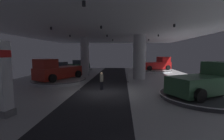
{
  "coord_description": "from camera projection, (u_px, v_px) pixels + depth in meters",
  "views": [
    {
      "loc": [
        1.7,
        -12.57,
        3.21
      ],
      "look_at": [
        0.54,
        4.39,
        1.4
      ],
      "focal_mm": 24.81,
      "sensor_mm": 36.0,
      "label": 1
    }
  ],
  "objects": [
    {
      "name": "column_left",
      "position": [
        85.0,
        57.0,
        22.12
      ],
      "size": [
        1.19,
        1.19,
        5.5
      ],
      "color": "silver",
      "rests_on": "ground"
    },
    {
      "name": "pickup_truck_near_right",
      "position": [
        207.0,
        81.0,
        11.09
      ],
      "size": [
        5.67,
        4.44,
        2.3
      ],
      "color": "#2D5638",
      "rests_on": "display_platform_near_right"
    },
    {
      "name": "display_platform_far_left",
      "position": [
        59.0,
        75.0,
        22.38
      ],
      "size": [
        4.78,
        4.78,
        0.31
      ],
      "color": "#333338",
      "rests_on": "ground"
    },
    {
      "name": "stanchion_a",
      "position": [
        83.0,
        79.0,
        17.19
      ],
      "size": [
        0.28,
        0.28,
        1.01
      ],
      "color": "#333338",
      "rests_on": "ground"
    },
    {
      "name": "ground",
      "position": [
        102.0,
        92.0,
        12.93
      ],
      "size": [
        24.0,
        44.0,
        0.06
      ],
      "color": "#B2B2B7"
    },
    {
      "name": "display_platform_near_right",
      "position": [
        203.0,
        96.0,
        11.08
      ],
      "size": [
        5.96,
        5.96,
        0.3
      ],
      "color": "#333338",
      "rests_on": "ground"
    },
    {
      "name": "pickup_truck_mid_left",
      "position": [
        57.0,
        71.0,
        17.13
      ],
      "size": [
        4.35,
        5.69,
        2.3
      ],
      "color": "maroon",
      "rests_on": "display_platform_mid_left"
    },
    {
      "name": "column_right",
      "position": [
        139.0,
        57.0,
        19.51
      ],
      "size": [
        1.56,
        1.56,
        5.5
      ],
      "color": "silver",
      "rests_on": "ground"
    },
    {
      "name": "display_platform_mid_left",
      "position": [
        59.0,
        80.0,
        17.52
      ],
      "size": [
        5.94,
        5.94,
        0.35
      ],
      "color": "#B7B7BC",
      "rests_on": "ground"
    },
    {
      "name": "display_car_deep_left",
      "position": [
        79.0,
        65.0,
        28.26
      ],
      "size": [
        3.49,
        4.57,
        1.71
      ],
      "color": "#2D5638",
      "rests_on": "display_platform_deep_left"
    },
    {
      "name": "stanchion_c",
      "position": [
        79.0,
        87.0,
        13.29
      ],
      "size": [
        0.28,
        0.28,
        1.01
      ],
      "color": "#333338",
      "rests_on": "ground"
    },
    {
      "name": "visitor_walking_near",
      "position": [
        102.0,
        80.0,
        13.63
      ],
      "size": [
        0.32,
        0.32,
        1.59
      ],
      "color": "black",
      "rests_on": "ground"
    },
    {
      "name": "pickup_truck_deep_right",
      "position": [
        157.0,
        64.0,
        27.83
      ],
      "size": [
        5.7,
        4.13,
        2.3
      ],
      "color": "red",
      "rests_on": "display_platform_deep_right"
    },
    {
      "name": "display_platform_deep_left",
      "position": [
        79.0,
        70.0,
        28.33
      ],
      "size": [
        4.69,
        4.69,
        0.34
      ],
      "color": "#B7B7BC",
      "rests_on": "ground"
    },
    {
      "name": "display_car_far_left",
      "position": [
        59.0,
        68.0,
        22.28
      ],
      "size": [
        4.48,
        2.9,
        1.71
      ],
      "color": "red",
      "rests_on": "display_platform_far_left"
    },
    {
      "name": "display_platform_deep_right",
      "position": [
        155.0,
        70.0,
        27.84
      ],
      "size": [
        5.68,
        5.68,
        0.32
      ],
      "color": "silver",
      "rests_on": "ground"
    },
    {
      "name": "stanchion_b",
      "position": [
        128.0,
        79.0,
        17.48
      ],
      "size": [
        0.28,
        0.28,
        1.01
      ],
      "color": "#333338",
      "rests_on": "ground"
    },
    {
      "name": "ceiling_with_spotlights",
      "position": [
        102.0,
        24.0,
        12.33
      ],
      "size": [
        24.0,
        44.0,
        0.39
      ],
      "color": "silver"
    }
  ]
}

